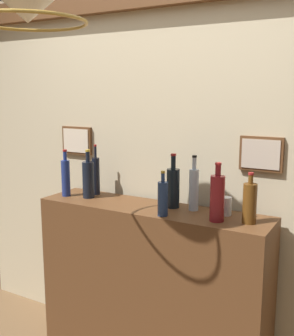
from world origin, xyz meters
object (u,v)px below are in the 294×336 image
object	(u,v)px
liquor_bottle_vermouth	(173,187)
liquor_bottle_scotch	(163,198)
liquor_bottle_rum	(96,175)
liquor_bottle_brandy	(88,179)
liquor_bottle_tequila	(194,188)
glass_tumbler_rocks	(226,206)
liquor_bottle_vodka	(217,197)
liquor_bottle_rye	(250,203)
liquor_bottle_port	(66,177)

from	to	relation	value
liquor_bottle_vermouth	liquor_bottle_scotch	world-z (taller)	liquor_bottle_vermouth
liquor_bottle_rum	liquor_bottle_brandy	distance (m)	0.10
liquor_bottle_tequila	liquor_bottle_brandy	distance (m)	0.72
glass_tumbler_rocks	liquor_bottle_tequila	bearing A→B (deg)	179.99
liquor_bottle_rum	liquor_bottle_tequila	distance (m)	0.73
liquor_bottle_vodka	liquor_bottle_vermouth	distance (m)	0.35
liquor_bottle_tequila	liquor_bottle_rum	bearing A→B (deg)	178.05
liquor_bottle_tequila	liquor_bottle_brandy	bearing A→B (deg)	-174.46
liquor_bottle_rum	liquor_bottle_rye	distance (m)	1.09
liquor_bottle_port	liquor_bottle_rye	xyz separation A→B (m)	(1.23, 0.03, -0.02)
liquor_bottle_rye	liquor_bottle_scotch	bearing A→B (deg)	-166.72
liquor_bottle_vodka	liquor_bottle_port	bearing A→B (deg)	178.81
liquor_bottle_port	liquor_bottle_tequila	world-z (taller)	liquor_bottle_tequila
liquor_bottle_port	liquor_bottle_vermouth	distance (m)	0.76
liquor_bottle_rum	liquor_bottle_vermouth	bearing A→B (deg)	-3.15
liquor_bottle_vodka	liquor_bottle_scotch	xyz separation A→B (m)	(-0.30, -0.06, -0.03)
liquor_bottle_rum	liquor_bottle_port	distance (m)	0.20
liquor_bottle_brandy	liquor_bottle_port	bearing A→B (deg)	-166.31
liquor_bottle_rye	glass_tumbler_rocks	bearing A→B (deg)	153.04
liquor_bottle_tequila	liquor_bottle_port	bearing A→B (deg)	-172.96
liquor_bottle_rum	liquor_bottle_rye	xyz separation A→B (m)	(1.08, -0.10, -0.02)
liquor_bottle_rum	liquor_bottle_brandy	bearing A→B (deg)	-85.08
liquor_bottle_tequila	liquor_bottle_brandy	xyz separation A→B (m)	(-0.72, -0.07, -0.01)
liquor_bottle_tequila	liquor_bottle_rye	size ratio (longest dim) A/B	1.19
liquor_bottle_brandy	liquor_bottle_scotch	xyz separation A→B (m)	(0.61, -0.12, -0.02)
liquor_bottle_tequila	liquor_bottle_brandy	world-z (taller)	liquor_bottle_tequila
liquor_bottle_rye	liquor_bottle_vermouth	distance (m)	0.49
glass_tumbler_rocks	liquor_bottle_brandy	bearing A→B (deg)	-175.65
liquor_bottle_port	glass_tumbler_rocks	bearing A→B (deg)	5.75
liquor_bottle_tequila	liquor_bottle_scotch	bearing A→B (deg)	-119.42
liquor_bottle_vodka	liquor_bottle_port	world-z (taller)	liquor_bottle_vodka
liquor_bottle_rye	liquor_bottle_vermouth	bearing A→B (deg)	171.60
liquor_bottle_rum	liquor_bottle_rye	world-z (taller)	liquor_bottle_rum
liquor_bottle_rum	liquor_bottle_vodka	size ratio (longest dim) A/B	1.07
liquor_bottle_vermouth	glass_tumbler_rocks	size ratio (longest dim) A/B	3.15
liquor_bottle_rum	liquor_bottle_vodka	bearing A→B (deg)	-9.59
liquor_bottle_tequila	liquor_bottle_vermouth	bearing A→B (deg)	-176.52
liquor_bottle_rum	liquor_bottle_vermouth	world-z (taller)	liquor_bottle_rum
liquor_bottle_vodka	liquor_bottle_scotch	distance (m)	0.31
liquor_bottle_rum	liquor_bottle_scotch	distance (m)	0.66
liquor_bottle_rum	glass_tumbler_rocks	bearing A→B (deg)	-1.54
liquor_bottle_rum	liquor_bottle_rye	bearing A→B (deg)	-5.51
liquor_bottle_rye	glass_tumbler_rocks	xyz separation A→B (m)	(-0.16, 0.08, -0.06)
liquor_bottle_rye	liquor_bottle_vermouth	size ratio (longest dim) A/B	0.84
liquor_bottle_vodka	liquor_bottle_vermouth	xyz separation A→B (m)	(-0.32, 0.12, -0.00)
liquor_bottle_scotch	glass_tumbler_rocks	size ratio (longest dim) A/B	2.46
liquor_bottle_scotch	liquor_bottle_vodka	bearing A→B (deg)	10.91
liquor_bottle_rye	liquor_bottle_brandy	distance (m)	1.08
liquor_bottle_scotch	liquor_bottle_rum	bearing A→B (deg)	161.09
liquor_bottle_vodka	glass_tumbler_rocks	size ratio (longest dim) A/B	3.07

